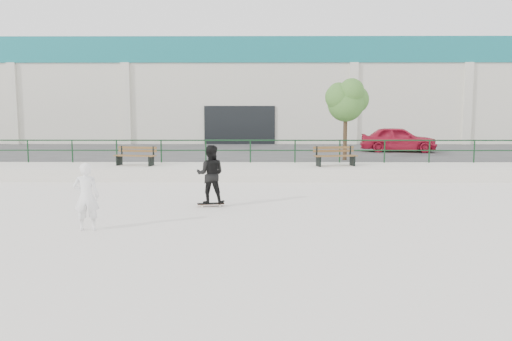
{
  "coord_description": "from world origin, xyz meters",
  "views": [
    {
      "loc": [
        1.41,
        -11.45,
        2.74
      ],
      "look_at": [
        1.31,
        2.0,
        1.17
      ],
      "focal_mm": 35.0,
      "sensor_mm": 36.0,
      "label": 1
    }
  ],
  "objects_px": {
    "bench_left": "(136,156)",
    "skateboard": "(211,204)",
    "red_car": "(398,139)",
    "tree": "(346,99)",
    "standing_skater": "(210,174)",
    "seated_skater": "(86,197)",
    "bench_right": "(335,156)"
  },
  "relations": [
    {
      "from": "red_car",
      "to": "skateboard",
      "type": "distance_m",
      "value": 16.97
    },
    {
      "from": "bench_left",
      "to": "seated_skater",
      "type": "relative_size",
      "value": 1.15
    },
    {
      "from": "tree",
      "to": "skateboard",
      "type": "distance_m",
      "value": 11.16
    },
    {
      "from": "red_car",
      "to": "standing_skater",
      "type": "distance_m",
      "value": 16.94
    },
    {
      "from": "red_car",
      "to": "bench_left",
      "type": "bearing_deg",
      "value": 128.65
    },
    {
      "from": "bench_left",
      "to": "skateboard",
      "type": "bearing_deg",
      "value": -48.04
    },
    {
      "from": "bench_right",
      "to": "standing_skater",
      "type": "xyz_separation_m",
      "value": [
        -4.6,
        -6.48,
        0.04
      ]
    },
    {
      "from": "standing_skater",
      "to": "bench_left",
      "type": "bearing_deg",
      "value": -58.62
    },
    {
      "from": "bench_left",
      "to": "bench_right",
      "type": "bearing_deg",
      "value": 10.94
    },
    {
      "from": "red_car",
      "to": "seated_skater",
      "type": "height_order",
      "value": "red_car"
    },
    {
      "from": "bench_right",
      "to": "tree",
      "type": "distance_m",
      "value": 3.72
    },
    {
      "from": "bench_right",
      "to": "red_car",
      "type": "relative_size",
      "value": 0.44
    },
    {
      "from": "bench_left",
      "to": "red_car",
      "type": "bearing_deg",
      "value": 41.59
    },
    {
      "from": "bench_left",
      "to": "bench_right",
      "type": "xyz_separation_m",
      "value": [
        8.43,
        -0.16,
        0.01
      ]
    },
    {
      "from": "red_car",
      "to": "skateboard",
      "type": "height_order",
      "value": "red_car"
    },
    {
      "from": "bench_left",
      "to": "standing_skater",
      "type": "relative_size",
      "value": 1.07
    },
    {
      "from": "standing_skater",
      "to": "red_car",
      "type": "bearing_deg",
      "value": -122.08
    },
    {
      "from": "tree",
      "to": "seated_skater",
      "type": "relative_size",
      "value": 2.39
    },
    {
      "from": "tree",
      "to": "skateboard",
      "type": "xyz_separation_m",
      "value": [
        -5.49,
        -9.15,
        -3.27
      ]
    },
    {
      "from": "bench_right",
      "to": "skateboard",
      "type": "xyz_separation_m",
      "value": [
        -4.6,
        -6.48,
        -0.84
      ]
    },
    {
      "from": "bench_right",
      "to": "skateboard",
      "type": "distance_m",
      "value": 8.0
    },
    {
      "from": "bench_left",
      "to": "standing_skater",
      "type": "bearing_deg",
      "value": -48.04
    },
    {
      "from": "skateboard",
      "to": "standing_skater",
      "type": "height_order",
      "value": "standing_skater"
    },
    {
      "from": "tree",
      "to": "skateboard",
      "type": "relative_size",
      "value": 4.72
    },
    {
      "from": "bench_left",
      "to": "seated_skater",
      "type": "xyz_separation_m",
      "value": [
        1.24,
        -9.64,
        -0.11
      ]
    },
    {
      "from": "standing_skater",
      "to": "seated_skater",
      "type": "height_order",
      "value": "standing_skater"
    },
    {
      "from": "red_car",
      "to": "seated_skater",
      "type": "bearing_deg",
      "value": 154.17
    },
    {
      "from": "tree",
      "to": "standing_skater",
      "type": "distance_m",
      "value": 10.94
    },
    {
      "from": "tree",
      "to": "seated_skater",
      "type": "bearing_deg",
      "value": -123.62
    },
    {
      "from": "bench_right",
      "to": "red_car",
      "type": "distance_m",
      "value": 9.0
    },
    {
      "from": "skateboard",
      "to": "red_car",
      "type": "bearing_deg",
      "value": 44.07
    },
    {
      "from": "seated_skater",
      "to": "standing_skater",
      "type": "bearing_deg",
      "value": -138.89
    }
  ]
}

